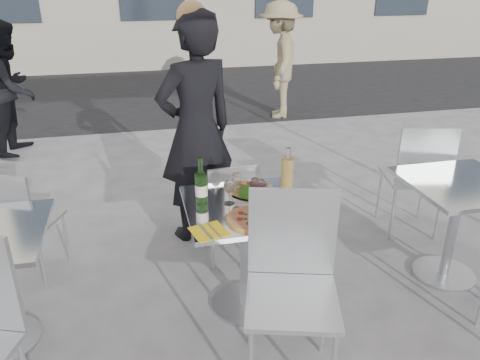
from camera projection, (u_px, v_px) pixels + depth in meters
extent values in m
plane|color=slate|center=(245.00, 305.00, 3.13)|extent=(80.00, 80.00, 0.00)
cube|color=black|center=(164.00, 90.00, 8.91)|extent=(24.00, 5.00, 0.00)
cylinder|color=#B7BABF|center=(245.00, 303.00, 3.12)|extent=(0.44, 0.44, 0.02)
cylinder|color=#B7BABF|center=(245.00, 258.00, 2.98)|extent=(0.07, 0.07, 0.72)
cube|color=silver|center=(246.00, 207.00, 2.83)|extent=(0.72, 0.72, 0.03)
cylinder|color=#B7BABF|center=(3.00, 340.00, 2.81)|extent=(0.44, 0.44, 0.02)
cylinder|color=#B7BABF|center=(443.00, 273.00, 3.43)|extent=(0.44, 0.44, 0.02)
cylinder|color=#B7BABF|center=(452.00, 231.00, 3.29)|extent=(0.07, 0.07, 0.72)
cube|color=silver|center=(462.00, 184.00, 3.14)|extent=(0.72, 0.72, 0.03)
cylinder|color=silver|center=(242.00, 220.00, 3.79)|extent=(0.02, 0.02, 0.40)
cylinder|color=silver|center=(204.00, 225.00, 3.71)|extent=(0.02, 0.02, 0.40)
cylinder|color=silver|center=(254.00, 240.00, 3.51)|extent=(0.02, 0.02, 0.40)
cylinder|color=silver|center=(213.00, 246.00, 3.43)|extent=(0.02, 0.02, 0.40)
cube|color=silver|center=(228.00, 209.00, 3.53)|extent=(0.39, 0.39, 0.02)
cube|color=silver|center=(234.00, 193.00, 3.28)|extent=(0.37, 0.04, 0.40)
cylinder|color=silver|center=(253.00, 314.00, 2.67)|extent=(0.03, 0.03, 0.50)
cylinder|color=silver|center=(324.00, 317.00, 2.64)|extent=(0.03, 0.03, 0.50)
cube|color=silver|center=(292.00, 301.00, 2.37)|extent=(0.58, 0.58, 0.03)
cube|color=silver|center=(292.00, 232.00, 2.47)|extent=(0.45, 0.16, 0.50)
cylinder|color=silver|center=(66.00, 238.00, 3.51)|extent=(0.02, 0.02, 0.42)
cylinder|color=silver|center=(25.00, 234.00, 3.56)|extent=(0.02, 0.02, 0.42)
cylinder|color=silver|center=(42.00, 263.00, 3.21)|extent=(0.02, 0.02, 0.42)
cube|color=silver|center=(28.00, 221.00, 3.30)|extent=(0.51, 0.51, 0.02)
cube|color=silver|center=(4.00, 205.00, 3.03)|extent=(0.37, 0.17, 0.42)
cylinder|color=silver|center=(422.00, 194.00, 4.15)|extent=(0.03, 0.03, 0.47)
cylinder|color=silver|center=(379.00, 194.00, 4.15)|extent=(0.03, 0.03, 0.47)
cylinder|color=silver|center=(439.00, 214.00, 3.81)|extent=(0.03, 0.03, 0.47)
cylinder|color=silver|center=(392.00, 214.00, 3.80)|extent=(0.03, 0.03, 0.47)
cube|color=silver|center=(412.00, 177.00, 3.88)|extent=(0.53, 0.53, 0.03)
cube|color=silver|center=(427.00, 158.00, 3.57)|extent=(0.44, 0.12, 0.47)
imported|color=black|center=(196.00, 131.00, 3.64)|extent=(0.77, 0.65, 1.81)
imported|color=black|center=(12.00, 89.00, 5.54)|extent=(0.71, 0.85, 1.57)
imported|color=#8F805C|center=(280.00, 61.00, 6.93)|extent=(0.93, 1.23, 1.70)
cylinder|color=tan|center=(254.00, 219.00, 2.64)|extent=(0.30, 0.30, 0.02)
cylinder|color=#D5C18A|center=(254.00, 217.00, 2.64)|extent=(0.27, 0.27, 0.00)
cylinder|color=white|center=(251.00, 192.00, 2.98)|extent=(0.30, 0.30, 0.01)
cylinder|color=tan|center=(251.00, 189.00, 2.97)|extent=(0.26, 0.26, 0.02)
cylinder|color=#D5C18A|center=(251.00, 188.00, 2.97)|extent=(0.23, 0.23, 0.00)
cylinder|color=white|center=(250.00, 198.00, 2.90)|extent=(0.22, 0.22, 0.01)
ellipsoid|color=#1D5E17|center=(250.00, 192.00, 2.88)|extent=(0.15, 0.15, 0.08)
sphere|color=#B21914|center=(255.00, 189.00, 2.90)|extent=(0.03, 0.03, 0.03)
cylinder|color=#265520|center=(201.00, 188.00, 2.80)|extent=(0.07, 0.07, 0.20)
cone|color=#265520|center=(201.00, 173.00, 2.76)|extent=(0.07, 0.07, 0.03)
cylinder|color=#265520|center=(200.00, 166.00, 2.74)|extent=(0.03, 0.03, 0.10)
cylinder|color=silver|center=(201.00, 190.00, 2.81)|extent=(0.07, 0.08, 0.07)
cylinder|color=#E6C462|center=(287.00, 175.00, 2.97)|extent=(0.08, 0.08, 0.22)
cylinder|color=white|center=(288.00, 154.00, 2.91)|extent=(0.03, 0.03, 0.08)
cylinder|color=white|center=(267.00, 190.00, 2.91)|extent=(0.06, 0.06, 0.09)
cylinder|color=silver|center=(267.00, 182.00, 2.89)|extent=(0.06, 0.06, 0.02)
cylinder|color=white|center=(229.00, 203.00, 2.84)|extent=(0.06, 0.06, 0.00)
cylinder|color=white|center=(229.00, 197.00, 2.82)|extent=(0.01, 0.01, 0.09)
ellipsoid|color=white|center=(229.00, 186.00, 2.79)|extent=(0.07, 0.07, 0.08)
ellipsoid|color=beige|center=(229.00, 188.00, 2.80)|extent=(0.05, 0.05, 0.05)
cylinder|color=white|center=(237.00, 195.00, 2.94)|extent=(0.06, 0.06, 0.00)
cylinder|color=white|center=(237.00, 189.00, 2.92)|extent=(0.01, 0.01, 0.09)
ellipsoid|color=white|center=(237.00, 179.00, 2.89)|extent=(0.07, 0.07, 0.08)
ellipsoid|color=beige|center=(237.00, 180.00, 2.90)|extent=(0.05, 0.05, 0.05)
cylinder|color=white|center=(255.00, 200.00, 2.87)|extent=(0.06, 0.06, 0.00)
cylinder|color=white|center=(255.00, 194.00, 2.86)|extent=(0.01, 0.01, 0.09)
ellipsoid|color=white|center=(255.00, 184.00, 2.83)|extent=(0.07, 0.07, 0.08)
ellipsoid|color=#4F0B13|center=(255.00, 185.00, 2.83)|extent=(0.05, 0.05, 0.05)
cylinder|color=white|center=(260.00, 202.00, 2.85)|extent=(0.06, 0.06, 0.00)
cylinder|color=white|center=(260.00, 196.00, 2.84)|extent=(0.01, 0.01, 0.09)
ellipsoid|color=white|center=(261.00, 185.00, 2.81)|extent=(0.07, 0.07, 0.08)
ellipsoid|color=#4F0B13|center=(260.00, 187.00, 2.81)|extent=(0.05, 0.05, 0.05)
cube|color=yellow|center=(209.00, 231.00, 2.53)|extent=(0.22, 0.22, 0.00)
cube|color=#B7BABF|center=(205.00, 231.00, 2.52)|extent=(0.06, 0.20, 0.00)
cube|color=#B7BABF|center=(214.00, 230.00, 2.53)|extent=(0.05, 0.18, 0.00)
cube|color=yellow|center=(296.00, 211.00, 2.74)|extent=(0.24, 0.24, 0.00)
cube|color=#B7BABF|center=(293.00, 211.00, 2.74)|extent=(0.09, 0.19, 0.00)
cube|color=#B7BABF|center=(301.00, 210.00, 2.75)|extent=(0.08, 0.17, 0.00)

